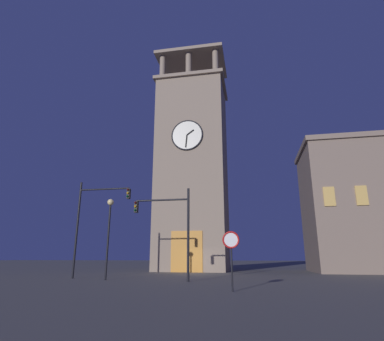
{
  "coord_description": "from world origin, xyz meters",
  "views": [
    {
      "loc": [
        -5.06,
        29.18,
        1.49
      ],
      "look_at": [
        1.55,
        -5.62,
        11.21
      ],
      "focal_mm": 29.43,
      "sensor_mm": 36.0,
      "label": 1
    }
  ],
  "objects_px": {
    "traffic_signal_near": "(170,220)",
    "no_horn_sign": "(231,244)",
    "clocktower": "(193,168)",
    "street_lamp": "(109,223)",
    "traffic_signal_mid": "(93,214)"
  },
  "relations": [
    {
      "from": "clocktower",
      "to": "traffic_signal_near",
      "type": "bearing_deg",
      "value": 94.92
    },
    {
      "from": "traffic_signal_near",
      "to": "no_horn_sign",
      "type": "relative_size",
      "value": 2.24
    },
    {
      "from": "traffic_signal_near",
      "to": "traffic_signal_mid",
      "type": "xyz_separation_m",
      "value": [
        6.24,
        -1.31,
        0.75
      ]
    },
    {
      "from": "street_lamp",
      "to": "no_horn_sign",
      "type": "bearing_deg",
      "value": 147.1
    },
    {
      "from": "traffic_signal_near",
      "to": "no_horn_sign",
      "type": "distance_m",
      "value": 7.07
    },
    {
      "from": "clocktower",
      "to": "traffic_signal_mid",
      "type": "distance_m",
      "value": 15.86
    },
    {
      "from": "street_lamp",
      "to": "clocktower",
      "type": "bearing_deg",
      "value": -102.3
    },
    {
      "from": "clocktower",
      "to": "traffic_signal_near",
      "type": "distance_m",
      "value": 16.62
    },
    {
      "from": "traffic_signal_near",
      "to": "no_horn_sign",
      "type": "xyz_separation_m",
      "value": [
        -4.27,
        5.35,
        -1.75
      ]
    },
    {
      "from": "clocktower",
      "to": "no_horn_sign",
      "type": "distance_m",
      "value": 22.83
    },
    {
      "from": "clocktower",
      "to": "street_lamp",
      "type": "bearing_deg",
      "value": 77.7
    },
    {
      "from": "traffic_signal_mid",
      "to": "street_lamp",
      "type": "xyz_separation_m",
      "value": [
        -1.83,
        1.05,
        -0.8
      ]
    },
    {
      "from": "clocktower",
      "to": "traffic_signal_near",
      "type": "relative_size",
      "value": 4.71
    },
    {
      "from": "clocktower",
      "to": "traffic_signal_mid",
      "type": "height_order",
      "value": "clocktower"
    },
    {
      "from": "clocktower",
      "to": "street_lamp",
      "type": "distance_m",
      "value": 16.66
    }
  ]
}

